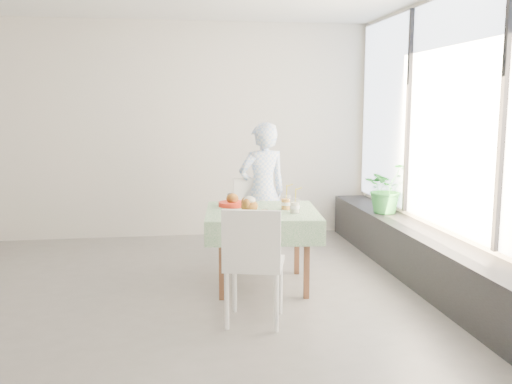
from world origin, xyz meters
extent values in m
plane|color=#5F5D5A|center=(0.00, 0.00, 0.00)|extent=(6.00, 6.00, 0.00)
cube|color=beige|center=(0.00, 2.50, 1.40)|extent=(6.00, 0.02, 2.80)
cube|color=beige|center=(0.00, -2.50, 1.40)|extent=(6.00, 0.02, 2.80)
cube|color=beige|center=(3.00, 0.00, 1.40)|extent=(0.02, 5.00, 2.80)
cube|color=#D1E0F9|center=(2.97, 0.00, 1.65)|extent=(0.01, 4.80, 2.18)
cube|color=black|center=(2.80, 0.00, 0.25)|extent=(0.40, 4.80, 0.50)
cube|color=brown|center=(1.22, 0.19, 0.71)|extent=(0.99, 0.99, 0.04)
cube|color=beige|center=(1.22, 0.19, 0.74)|extent=(1.14, 1.14, 0.01)
cube|color=white|center=(1.28, 0.92, 0.47)|extent=(0.45, 0.45, 0.04)
cube|color=white|center=(1.27, 1.12, 0.71)|extent=(0.44, 0.05, 0.44)
cube|color=white|center=(1.02, -0.71, 0.48)|extent=(0.55, 0.55, 0.04)
cube|color=white|center=(0.96, -0.90, 0.72)|extent=(0.44, 0.16, 0.45)
imported|color=#97BAF2|center=(1.38, 1.10, 0.77)|extent=(0.64, 0.51, 1.54)
cylinder|color=white|center=(1.11, -0.02, 0.75)|extent=(0.33, 0.33, 0.02)
cylinder|color=#205916|center=(1.07, -0.02, 0.77)|extent=(0.18, 0.18, 0.02)
ellipsoid|color=#986224|center=(1.07, -0.02, 0.82)|extent=(0.15, 0.14, 0.12)
ellipsoid|color=white|center=(1.07, -0.02, 0.87)|extent=(0.11, 0.11, 0.08)
cylinder|color=#A61610|center=(1.21, -0.03, 0.78)|extent=(0.06, 0.06, 0.03)
cylinder|color=white|center=(1.45, 0.19, 0.81)|extent=(0.09, 0.09, 0.13)
cylinder|color=orange|center=(1.45, 0.19, 0.79)|extent=(0.08, 0.08, 0.10)
cylinder|color=white|center=(1.45, 0.19, 0.88)|extent=(0.10, 0.10, 0.01)
cylinder|color=yellow|center=(1.46, 0.19, 0.93)|extent=(0.01, 0.03, 0.19)
cylinder|color=white|center=(1.50, 0.01, 0.81)|extent=(0.09, 0.09, 0.13)
cylinder|color=#F3F0CB|center=(1.50, 0.01, 0.79)|extent=(0.08, 0.08, 0.10)
cylinder|color=white|center=(1.50, 0.01, 0.88)|extent=(0.10, 0.10, 0.01)
cylinder|color=yellow|center=(1.50, 0.01, 0.92)|extent=(0.01, 0.03, 0.18)
cylinder|color=red|center=(0.97, 0.44, 0.76)|extent=(0.27, 0.27, 0.04)
cylinder|color=white|center=(0.97, 0.44, 0.78)|extent=(0.23, 0.23, 0.02)
ellipsoid|color=#986224|center=(0.97, 0.44, 0.82)|extent=(0.12, 0.11, 0.10)
imported|color=#2A7E35|center=(2.81, 1.10, 0.79)|extent=(0.66, 0.63, 0.58)
camera|label=1|loc=(0.37, -5.04, 1.72)|focal=40.00mm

